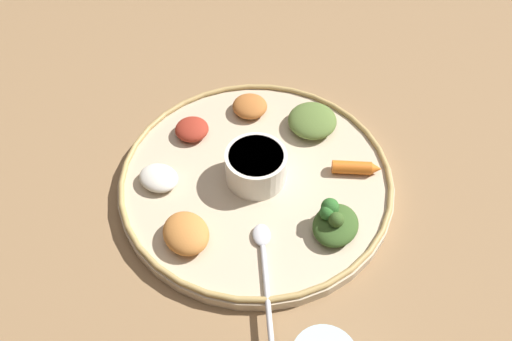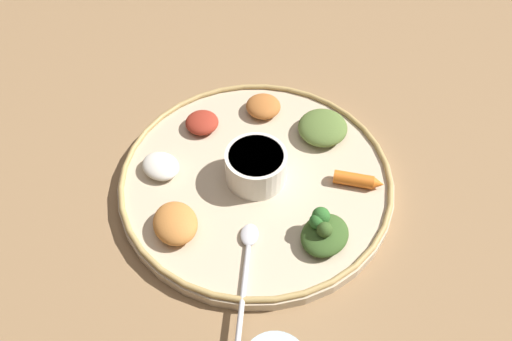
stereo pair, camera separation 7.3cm
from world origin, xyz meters
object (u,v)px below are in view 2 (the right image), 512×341
Objects in this scene: center_bowl at (256,165)px; greens_pile at (324,232)px; spoon at (247,261)px; carrot_near_spoon at (358,180)px.

center_bowl reaches higher than greens_pile.
spoon is at bearing 157.23° from center_bowl.
spoon is at bearing 91.48° from greens_pile.
center_bowl is at bearing 22.33° from greens_pile.
greens_pile reaches higher than spoon.
greens_pile reaches higher than carrot_near_spoon.
greens_pile is 0.11m from carrot_near_spoon.
center_bowl is 0.15m from carrot_near_spoon.
carrot_near_spoon is at bearing -113.11° from center_bowl.
carrot_near_spoon is (0.07, -0.19, 0.01)m from spoon.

